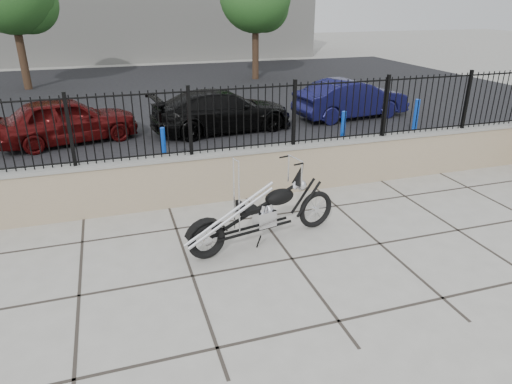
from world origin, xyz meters
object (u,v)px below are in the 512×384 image
Objects in this scene: car_red at (67,120)px; car_black at (222,111)px; chopper_motorcycle at (262,199)px; car_blue at (351,99)px.

car_red is 0.87× the size of car_black.
chopper_motorcycle is 6.77m from car_black.
car_blue is (8.56, 0.19, -0.00)m from car_red.
chopper_motorcycle is 0.61× the size of car_black.
car_black is (4.21, -0.12, -0.02)m from car_red.
car_black is 1.11× the size of car_blue.
car_black is at bearing 68.90° from chopper_motorcycle.
car_blue is at bearing -103.34° from car_red.
chopper_motorcycle reaches higher than car_red.
car_blue reaches higher than car_black.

